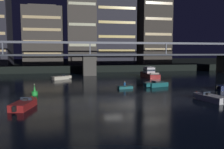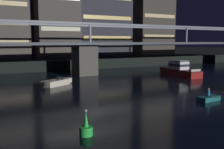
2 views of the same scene
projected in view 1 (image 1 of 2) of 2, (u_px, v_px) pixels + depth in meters
The scene contains 14 objects.
ground_plane at pixel (113, 100), 30.95m from camera, with size 400.00×400.00×0.00m, color black.
far_riverbank at pixel (80, 63), 111.36m from camera, with size 240.00×80.00×2.20m, color black.
river_bridge at pixel (89, 59), 64.15m from camera, with size 93.99×6.40×9.38m.
tower_west_tall at pixel (44, 36), 78.20m from camera, with size 12.73×12.20×19.85m.
tower_central at pixel (81, 16), 77.88m from camera, with size 9.53×9.01×34.00m.
tower_east_tall at pixel (115, 30), 81.09m from camera, with size 13.91×8.92×24.65m.
tower_east_low at pixel (152, 28), 84.33m from camera, with size 10.58×13.22×26.91m.
cabin_cruiser_near_left at pixel (149, 73), 58.29m from camera, with size 2.80×9.17×2.79m.
speedboat_near_center at pixel (156, 84), 42.93m from camera, with size 5.18×2.79×1.16m.
speedboat_near_right at pixel (24, 105), 26.38m from camera, with size 2.68×5.20×1.16m.
speedboat_mid_center at pixel (61, 78), 54.28m from camera, with size 4.85×3.66×1.16m.
speedboat_mid_right at pixel (210, 98), 30.21m from camera, with size 2.72×5.19×1.16m.
channel_buoy at pixel (35, 92), 34.22m from camera, with size 0.90×0.90×1.76m.
dinghy_with_paddler at pixel (125, 87), 40.43m from camera, with size 2.71×2.50×1.36m.
Camera 1 is at (-6.07, -29.85, 6.50)m, focal length 36.26 mm.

